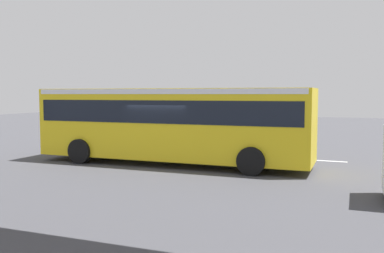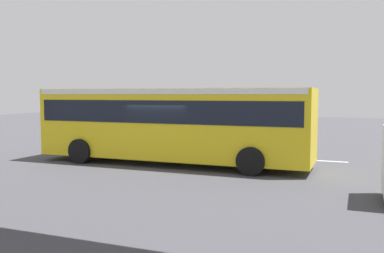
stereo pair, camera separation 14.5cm
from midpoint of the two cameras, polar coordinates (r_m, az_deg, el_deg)
ground at (r=17.61m, az=-3.19°, el=-5.17°), size 80.00×80.00×0.00m
city_bus at (r=17.58m, az=-2.54°, el=1.00°), size 11.54×2.85×3.15m
pedestrian at (r=20.03m, az=-1.06°, el=-1.44°), size 0.38×0.38×1.79m
lane_dash_leftmost at (r=19.44m, az=17.60°, el=-4.45°), size 2.00×0.20×0.01m
lane_dash_left at (r=20.11m, az=6.13°, el=-3.98°), size 2.00×0.20×0.01m
lane_dash_centre at (r=21.51m, az=-4.21°, el=-3.42°), size 2.00×0.20×0.01m
lane_dash_right at (r=23.51m, az=-13.03°, el=-2.85°), size 2.00×0.20×0.01m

